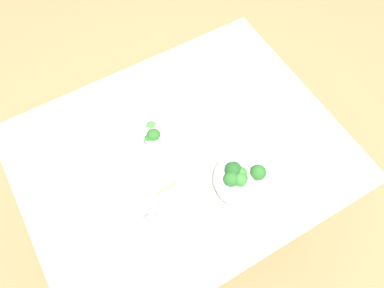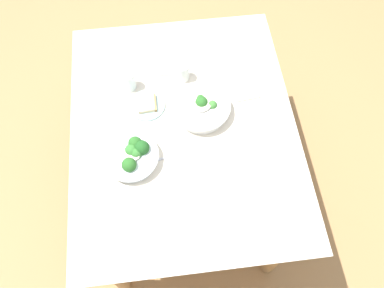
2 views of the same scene
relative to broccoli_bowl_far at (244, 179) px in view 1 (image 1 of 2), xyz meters
name	(u,v)px [view 1 (image 1 of 2)]	position (x,y,z in m)	size (l,w,h in m)	color
ground_plane	(185,212)	(0.14, -0.24, -0.79)	(6.00, 6.00, 0.00)	#9E7547
dining_table	(183,165)	(0.14, -0.24, -0.15)	(1.30, 1.03, 0.75)	beige
broccoli_bowl_far	(244,179)	(0.00, 0.00, 0.00)	(0.24, 0.24, 0.09)	white
broccoli_bowl_near	(156,139)	(0.21, -0.33, 0.00)	(0.27, 0.27, 0.10)	white
bread_side_plate	(172,198)	(0.27, -0.08, -0.03)	(0.17, 0.17, 0.03)	#99C6D1
water_glass_center	(152,229)	(0.39, 0.00, 0.01)	(0.07, 0.07, 0.10)	silver
water_glass_side	(115,174)	(0.42, -0.26, 0.01)	(0.06, 0.06, 0.09)	silver
fork_by_far_bowl	(226,154)	(-0.01, -0.14, -0.03)	(0.02, 0.11, 0.00)	#B7B7BC
fork_by_near_bowl	(132,204)	(0.41, -0.14, -0.03)	(0.07, 0.09, 0.00)	#B7B7BC
table_knife_left	(269,101)	(-0.32, -0.27, -0.03)	(0.21, 0.01, 0.00)	#B7B7BC
table_knife_right	(159,88)	(0.07, -0.57, -0.03)	(0.22, 0.01, 0.00)	#B7B7BC
napkin_folded_upper	(106,117)	(0.34, -0.55, -0.03)	(0.18, 0.13, 0.01)	#B1A997
napkin_folded_lower	(98,208)	(0.53, -0.19, -0.03)	(0.19, 0.17, 0.01)	#B1A997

